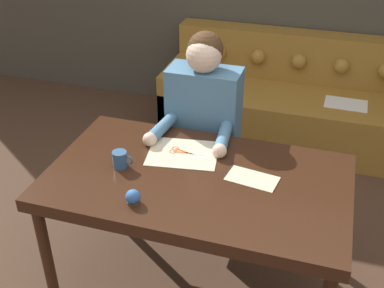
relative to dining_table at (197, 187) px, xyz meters
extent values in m
plane|color=#4C3323|center=(0.05, 0.00, -0.69)|extent=(16.00, 16.00, 0.00)
cube|color=#381E11|center=(0.00, 0.00, 0.04)|extent=(1.53, 0.89, 0.07)
cylinder|color=#381E11|center=(-0.71, -0.38, -0.34)|extent=(0.06, 0.06, 0.69)
cylinder|color=#381E11|center=(-0.71, 0.38, -0.34)|extent=(0.06, 0.06, 0.69)
cylinder|color=#381E11|center=(0.71, 0.38, -0.34)|extent=(0.06, 0.06, 0.69)
cube|color=olive|center=(0.29, 1.84, -0.47)|extent=(2.14, 0.82, 0.44)
cube|color=olive|center=(0.29, 2.14, -0.04)|extent=(2.14, 0.22, 0.42)
cube|color=olive|center=(-0.68, 1.84, -0.39)|extent=(0.20, 0.82, 0.60)
sphere|color=olive|center=(-0.40, 2.01, -0.04)|extent=(0.13, 0.13, 0.13)
sphere|color=olive|center=(-0.06, 2.01, -0.04)|extent=(0.13, 0.13, 0.13)
sphere|color=olive|center=(0.29, 2.01, -0.04)|extent=(0.13, 0.13, 0.13)
sphere|color=olive|center=(0.64, 2.01, -0.04)|extent=(0.13, 0.13, 0.13)
cube|color=white|center=(0.72, 1.74, -0.25)|extent=(0.34, 0.23, 0.00)
cylinder|color=#33281E|center=(-0.14, 0.60, -0.45)|extent=(0.28, 0.28, 0.48)
cube|color=teal|center=(-0.14, 0.60, 0.09)|extent=(0.43, 0.22, 0.60)
sphere|color=beige|center=(-0.14, 0.58, 0.49)|extent=(0.21, 0.21, 0.21)
sphere|color=#472D19|center=(-0.14, 0.61, 0.51)|extent=(0.21, 0.21, 0.21)
cylinder|color=teal|center=(-0.32, 0.35, 0.11)|extent=(0.10, 0.29, 0.07)
sphere|color=beige|center=(-0.34, 0.21, 0.11)|extent=(0.08, 0.08, 0.08)
cylinder|color=teal|center=(0.05, 0.35, 0.11)|extent=(0.10, 0.29, 0.07)
sphere|color=beige|center=(0.06, 0.21, 0.11)|extent=(0.08, 0.08, 0.08)
cube|color=beige|center=(-0.13, 0.18, 0.07)|extent=(0.42, 0.35, 0.00)
cube|color=beige|center=(0.27, 0.06, 0.07)|extent=(0.27, 0.18, 0.00)
cube|color=silver|center=(-0.04, 0.19, 0.07)|extent=(0.14, 0.02, 0.00)
cube|color=#D1511E|center=(-0.15, 0.18, 0.07)|extent=(0.09, 0.02, 0.00)
torus|color=#D1511E|center=(-0.19, 0.18, 0.07)|extent=(0.04, 0.04, 0.01)
cube|color=silver|center=(-0.04, 0.17, 0.07)|extent=(0.13, 0.05, 0.00)
cube|color=#D1511E|center=(-0.15, 0.20, 0.07)|extent=(0.09, 0.03, 0.00)
torus|color=#D1511E|center=(-0.19, 0.21, 0.07)|extent=(0.04, 0.04, 0.01)
cylinder|color=silver|center=(-0.10, 0.19, 0.07)|extent=(0.01, 0.01, 0.01)
cylinder|color=#335B84|center=(-0.41, -0.04, 0.12)|extent=(0.08, 0.08, 0.09)
torus|color=#335B84|center=(-0.36, -0.04, 0.12)|extent=(0.05, 0.01, 0.05)
cylinder|color=#4C3828|center=(-0.22, -0.30, 0.08)|extent=(0.06, 0.06, 0.01)
sphere|color=#3366B2|center=(-0.22, -0.30, 0.11)|extent=(0.07, 0.07, 0.07)
camera|label=1|loc=(0.57, -1.91, 1.48)|focal=45.00mm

